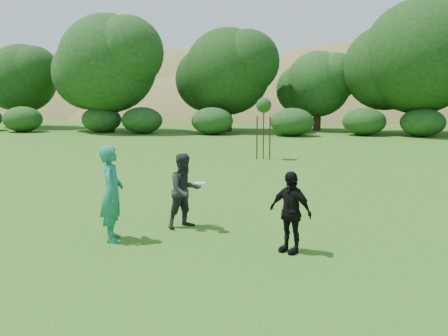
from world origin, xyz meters
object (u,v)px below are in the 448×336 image
at_px(player_grey, 185,191).
at_px(sapling, 264,107).
at_px(player_black, 290,212).
at_px(player_teal, 112,193).

distance_m(player_grey, sapling, 12.17).
bearing_deg(player_grey, player_black, -74.66).
distance_m(player_grey, player_black, 2.84).
distance_m(player_teal, player_grey, 1.78).
bearing_deg(sapling, player_grey, -93.70).
relative_size(player_black, sapling, 0.57).
bearing_deg(sapling, player_teal, -98.78).
xyz_separation_m(player_teal, sapling, (2.05, 13.29, 1.40)).
bearing_deg(player_black, player_teal, -149.93).
xyz_separation_m(player_black, sapling, (-1.68, 13.47, 1.61)).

